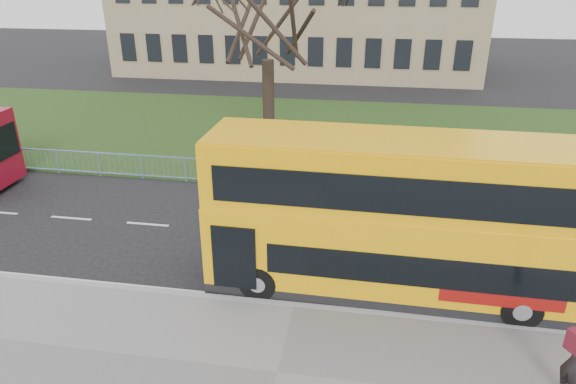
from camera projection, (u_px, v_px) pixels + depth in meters
name	position (u px, v px, depth m)	size (l,w,h in m)	color
ground	(302.00, 277.00, 15.40)	(120.00, 120.00, 0.00)	black
kerb	(294.00, 306.00, 13.98)	(80.00, 0.20, 0.14)	gray
grass_verge	(338.00, 135.00, 28.30)	(80.00, 15.40, 0.08)	#213C16
guard_railing	(324.00, 178.00, 21.14)	(40.00, 0.12, 1.10)	#7BA8DA
bare_tree	(267.00, 39.00, 22.62)	(7.74, 7.74, 11.05)	black
yellow_bus	(403.00, 215.00, 13.85)	(10.69, 2.73, 4.46)	#FFAF0A
pedestrian	(576.00, 364.00, 10.60)	(0.65, 0.43, 1.79)	black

